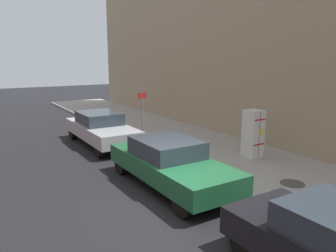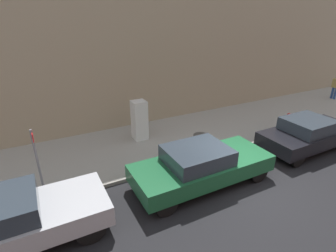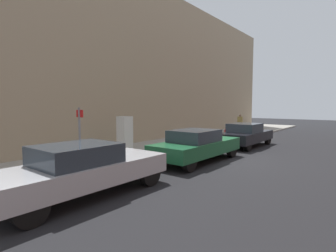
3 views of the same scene
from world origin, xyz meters
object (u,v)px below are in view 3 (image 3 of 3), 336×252
Objects in this scene: discarded_refrigerator at (125,133)px; street_sign_post at (80,137)px; parked_sedan_green at (197,145)px; fire_hydrant at (226,134)px; pedestrian_walking_far at (240,122)px; parked_sedan_dark at (246,135)px; parked_sedan_silver at (83,169)px.

street_sign_post reaches higher than discarded_refrigerator.
street_sign_post is 4.98m from parked_sedan_green.
discarded_refrigerator reaches higher than fire_hydrant.
pedestrian_walking_far reaches higher than parked_sedan_dark.
discarded_refrigerator is 6.44m from parked_sedan_silver.
street_sign_post is at bearing -59.57° from discarded_refrigerator.
discarded_refrigerator is 0.37× the size of parked_sedan_silver.
street_sign_post is 1.91m from parked_sedan_silver.
parked_sedan_silver reaches higher than parked_sedan_green.
pedestrian_walking_far reaches higher than fire_hydrant.
parked_sedan_silver is at bearing -51.87° from discarded_refrigerator.
pedestrian_walking_far is at bearing 101.05° from parked_sedan_silver.
parked_sedan_silver is at bearing -30.92° from street_sign_post.
parked_sedan_dark is (3.97, 5.96, -0.30)m from discarded_refrigerator.
pedestrian_walking_far is 0.32× the size of parked_sedan_silver.
street_sign_post is 0.51× the size of parked_sedan_dark.
pedestrian_walking_far is 8.42m from parked_sedan_dark.
discarded_refrigerator is 2.28× the size of fire_hydrant.
street_sign_post is at bearing -154.28° from pedestrian_walking_far.
parked_sedan_silver is (1.70, -11.87, 0.22)m from fire_hydrant.
street_sign_post is 0.47× the size of parked_sedan_green.
parked_sedan_dark is at bearing 90.00° from parked_sedan_green.
discarded_refrigerator is 0.40× the size of parked_sedan_dark.
fire_hydrant is 12.00m from parked_sedan_silver.
pedestrian_walking_far is at bearing 96.75° from street_sign_post.
parked_sedan_silver is (3.63, -18.61, -0.24)m from pedestrian_walking_far.
parked_sedan_silver is 5.61m from parked_sedan_green.
parked_sedan_silver is (3.97, -5.06, -0.26)m from discarded_refrigerator.
discarded_refrigerator is 0.37× the size of parked_sedan_green.
street_sign_post reaches higher than parked_sedan_dark.
fire_hydrant is at bearing 153.34° from parked_sedan_dark.
fire_hydrant is (2.27, 6.81, -0.48)m from discarded_refrigerator.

